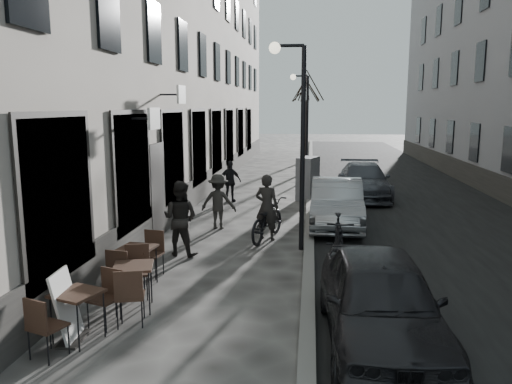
% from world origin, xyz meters
% --- Properties ---
extents(ground, '(120.00, 120.00, 0.00)m').
position_xyz_m(ground, '(0.00, 0.00, 0.00)').
color(ground, '#322F2D').
rests_on(ground, ground).
extents(road, '(7.30, 60.00, 0.00)m').
position_xyz_m(road, '(3.85, 16.00, 0.00)').
color(road, black).
rests_on(road, ground).
extents(kerb, '(0.25, 60.00, 0.12)m').
position_xyz_m(kerb, '(0.20, 16.00, 0.06)').
color(kerb, slate).
rests_on(kerb, ground).
extents(building_left, '(4.00, 35.00, 16.00)m').
position_xyz_m(building_left, '(-6.00, 16.50, 8.00)').
color(building_left, gray).
rests_on(building_left, ground).
extents(streetlamp_near, '(0.90, 0.28, 5.09)m').
position_xyz_m(streetlamp_near, '(-0.17, 6.00, 3.16)').
color(streetlamp_near, black).
rests_on(streetlamp_near, ground).
extents(streetlamp_far, '(0.90, 0.28, 5.09)m').
position_xyz_m(streetlamp_far, '(-0.17, 18.00, 3.16)').
color(streetlamp_far, black).
rests_on(streetlamp_far, ground).
extents(tree_near, '(2.40, 2.40, 5.70)m').
position_xyz_m(tree_near, '(-0.10, 21.00, 4.66)').
color(tree_near, black).
rests_on(tree_near, ground).
extents(tree_far, '(2.40, 2.40, 5.70)m').
position_xyz_m(tree_far, '(-0.10, 27.00, 4.66)').
color(tree_far, black).
rests_on(tree_far, ground).
extents(bistro_set_a, '(0.94, 1.63, 0.93)m').
position_xyz_m(bistro_set_a, '(-3.30, 0.62, 0.48)').
color(bistro_set_a, '#321F16').
rests_on(bistro_set_a, ground).
extents(bistro_set_b, '(0.86, 1.71, 0.98)m').
position_xyz_m(bistro_set_b, '(-2.87, 1.87, 0.50)').
color(bistro_set_b, '#321F16').
rests_on(bistro_set_b, ground).
extents(bistro_set_c, '(0.75, 1.67, 0.96)m').
position_xyz_m(bistro_set_c, '(-3.21, 3.03, 0.49)').
color(bistro_set_c, '#321F16').
rests_on(bistro_set_c, ground).
extents(sign_board, '(0.42, 0.66, 1.11)m').
position_xyz_m(sign_board, '(-3.46, 0.61, 0.45)').
color(sign_board, black).
rests_on(sign_board, ground).
extents(utility_cabinet, '(0.93, 1.24, 1.65)m').
position_xyz_m(utility_cabinet, '(0.10, 13.00, 0.83)').
color(utility_cabinet, slate).
rests_on(utility_cabinet, ground).
extents(bicycle, '(1.28, 2.22, 1.10)m').
position_xyz_m(bicycle, '(-0.95, 6.88, 0.55)').
color(bicycle, black).
rests_on(bicycle, ground).
extents(cyclist_rider, '(0.75, 0.60, 1.80)m').
position_xyz_m(cyclist_rider, '(-0.95, 6.88, 0.90)').
color(cyclist_rider, black).
rests_on(cyclist_rider, ground).
extents(pedestrian_near, '(1.01, 0.86, 1.82)m').
position_xyz_m(pedestrian_near, '(-2.91, 5.23, 0.91)').
color(pedestrian_near, black).
rests_on(pedestrian_near, ground).
extents(pedestrian_mid, '(1.08, 0.66, 1.62)m').
position_xyz_m(pedestrian_mid, '(-2.48, 7.96, 0.81)').
color(pedestrian_mid, '#2B2925').
rests_on(pedestrian_mid, ground).
extents(pedestrian_far, '(0.98, 0.79, 1.56)m').
position_xyz_m(pedestrian_far, '(-2.83, 12.18, 0.78)').
color(pedestrian_far, black).
rests_on(pedestrian_far, ground).
extents(car_near, '(1.82, 4.20, 1.41)m').
position_xyz_m(car_near, '(1.28, 1.00, 0.71)').
color(car_near, black).
rests_on(car_near, ground).
extents(car_mid, '(1.62, 4.32, 1.41)m').
position_xyz_m(car_mid, '(1.00, 8.65, 0.70)').
color(car_mid, gray).
rests_on(car_mid, ground).
extents(car_far, '(1.93, 4.68, 1.35)m').
position_xyz_m(car_far, '(2.30, 13.62, 0.68)').
color(car_far, '#3B3E46').
rests_on(car_far, ground).
extents(moped, '(0.60, 2.01, 1.20)m').
position_xyz_m(moped, '(0.85, 4.57, 0.60)').
color(moped, black).
rests_on(moped, ground).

